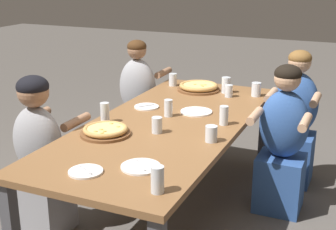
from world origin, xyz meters
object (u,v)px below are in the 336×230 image
object	(u,v)px
drinking_glass_c	(173,80)
drinking_glass_i	(157,126)
empty_plate_d	(141,167)
drinking_glass_f	(211,135)
drinking_glass_b	(105,114)
diner_near_midright	(282,146)
pizza_board_main	(105,131)
drinking_glass_e	(157,181)
pizza_board_second	(199,87)
drinking_glass_h	(226,85)
drinking_glass_j	(224,116)
drinking_glass_a	(168,109)
diner_near_right	(294,124)
drinking_glass_g	(256,90)
diner_far_midleft	(40,162)
empty_plate_c	(196,112)
empty_plate_b	(147,107)
empty_plate_a	(86,171)
drinking_glass_d	(229,92)
diner_far_right	(138,106)

from	to	relation	value
drinking_glass_c	drinking_glass_i	xyz separation A→B (m)	(-1.18, -0.39, -0.00)
empty_plate_d	drinking_glass_c	world-z (taller)	drinking_glass_c
drinking_glass_c	drinking_glass_f	distance (m)	1.41
drinking_glass_b	diner_near_midright	bearing A→B (deg)	-60.05
pizza_board_main	empty_plate_d	distance (m)	0.57
drinking_glass_c	empty_plate_d	bearing A→B (deg)	-162.33
pizza_board_main	drinking_glass_e	distance (m)	0.87
drinking_glass_f	diner_near_midright	size ratio (longest dim) A/B	0.09
pizza_board_second	drinking_glass_h	distance (m)	0.24
drinking_glass_i	drinking_glass_j	world-z (taller)	drinking_glass_j
drinking_glass_a	diner_near_right	size ratio (longest dim) A/B	0.11
drinking_glass_b	drinking_glass_g	world-z (taller)	drinking_glass_b
drinking_glass_f	diner_near_right	distance (m)	1.30
drinking_glass_f	diner_far_midleft	xyz separation A→B (m)	(-0.27, 1.12, -0.27)
drinking_glass_g	diner_near_right	distance (m)	0.44
drinking_glass_f	drinking_glass_c	bearing A→B (deg)	32.90
empty_plate_c	pizza_board_main	bearing A→B (deg)	151.50
empty_plate_b	drinking_glass_a	xyz separation A→B (m)	(-0.13, -0.24, 0.05)
empty_plate_a	drinking_glass_j	world-z (taller)	drinking_glass_j
pizza_board_second	drinking_glass_d	world-z (taller)	drinking_glass_d
drinking_glass_c	pizza_board_second	bearing A→B (deg)	-102.99
drinking_glass_i	drinking_glass_g	bearing A→B (deg)	-18.40
drinking_glass_a	diner_far_right	world-z (taller)	diner_far_right
drinking_glass_e	drinking_glass_h	world-z (taller)	same
drinking_glass_e	diner_far_midleft	distance (m)	1.23
empty_plate_c	empty_plate_b	bearing A→B (deg)	95.38
pizza_board_second	empty_plate_c	size ratio (longest dim) A/B	1.56
empty_plate_b	drinking_glass_e	distance (m)	1.40
drinking_glass_b	diner_far_midleft	xyz separation A→B (m)	(-0.33, 0.33, -0.29)
pizza_board_second	drinking_glass_e	bearing A→B (deg)	-165.63
drinking_glass_j	diner_near_right	size ratio (longest dim) A/B	0.12
diner_near_midright	diner_far_right	bearing A→B (deg)	-18.35
drinking_glass_e	diner_near_midright	size ratio (longest dim) A/B	0.12
empty_plate_c	pizza_board_second	bearing A→B (deg)	18.77
drinking_glass_c	empty_plate_a	bearing A→B (deg)	-170.74
drinking_glass_i	diner_far_right	bearing A→B (deg)	32.53
drinking_glass_g	drinking_glass_i	distance (m)	1.20
drinking_glass_b	diner_far_midleft	size ratio (longest dim) A/B	0.13
pizza_board_second	empty_plate_b	xyz separation A→B (m)	(-0.64, 0.19, -0.02)
diner_far_midleft	drinking_glass_b	bearing A→B (deg)	45.23
diner_far_right	drinking_glass_a	bearing A→B (deg)	-50.66
drinking_glass_j	drinking_glass_c	bearing A→B (deg)	41.21
empty_plate_b	drinking_glass_g	xyz separation A→B (m)	(0.66, -0.69, 0.05)
drinking_glass_h	diner_near_midright	xyz separation A→B (m)	(-0.44, -0.58, -0.30)
diner_far_midleft	drinking_glass_g	bearing A→B (deg)	51.60
drinking_glass_f	diner_far_right	world-z (taller)	diner_far_right
drinking_glass_f	drinking_glass_i	world-z (taller)	drinking_glass_i
pizza_board_second	drinking_glass_a	size ratio (longest dim) A/B	2.95
drinking_glass_h	diner_far_right	xyz separation A→B (m)	(0.03, 0.86, -0.30)
empty_plate_c	drinking_glass_b	world-z (taller)	drinking_glass_b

